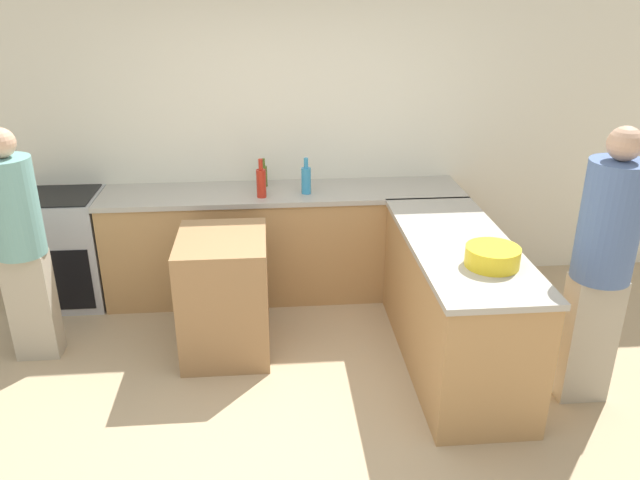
# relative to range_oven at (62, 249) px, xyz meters

# --- Properties ---
(ground_plane) EXTENTS (14.00, 14.00, 0.00)m
(ground_plane) POSITION_rel_range_oven_xyz_m (1.86, -1.80, -0.47)
(ground_plane) COLOR tan
(wall_back) EXTENTS (8.00, 0.06, 2.70)m
(wall_back) POSITION_rel_range_oven_xyz_m (1.86, 0.33, 0.88)
(wall_back) COLOR silver
(wall_back) RESTS_ON ground_plane
(counter_back) EXTENTS (3.00, 0.63, 0.94)m
(counter_back) POSITION_rel_range_oven_xyz_m (1.86, 0.00, -0.00)
(counter_back) COLOR tan
(counter_back) RESTS_ON ground_plane
(counter_peninsula) EXTENTS (0.69, 1.81, 0.94)m
(counter_peninsula) POSITION_rel_range_oven_xyz_m (3.02, -1.19, -0.00)
(counter_peninsula) COLOR tan
(counter_peninsula) RESTS_ON ground_plane
(range_oven) EXTENTS (0.71, 0.60, 0.95)m
(range_oven) POSITION_rel_range_oven_xyz_m (0.00, 0.00, 0.00)
(range_oven) COLOR #ADADB2
(range_oven) RESTS_ON ground_plane
(island_table) EXTENTS (0.62, 0.73, 0.90)m
(island_table) POSITION_rel_range_oven_xyz_m (1.40, -0.88, -0.02)
(island_table) COLOR #997047
(island_table) RESTS_ON ground_plane
(mixing_bowl) EXTENTS (0.33, 0.33, 0.12)m
(mixing_bowl) POSITION_rel_range_oven_xyz_m (3.10, -1.57, 0.53)
(mixing_bowl) COLOR yellow
(mixing_bowl) RESTS_ON counter_peninsula
(olive_oil_bottle) EXTENTS (0.06, 0.06, 0.24)m
(olive_oil_bottle) POSITION_rel_range_oven_xyz_m (1.71, 0.13, 0.56)
(olive_oil_bottle) COLOR #475B1E
(olive_oil_bottle) RESTS_ON counter_back
(dish_soap_bottle) EXTENTS (0.08, 0.08, 0.30)m
(dish_soap_bottle) POSITION_rel_range_oven_xyz_m (2.05, -0.09, 0.58)
(dish_soap_bottle) COLOR #338CBF
(dish_soap_bottle) RESTS_ON counter_back
(hot_sauce_bottle) EXTENTS (0.08, 0.08, 0.32)m
(hot_sauce_bottle) POSITION_rel_range_oven_xyz_m (1.69, -0.15, 0.59)
(hot_sauce_bottle) COLOR red
(hot_sauce_bottle) RESTS_ON counter_back
(person_by_range) EXTENTS (0.34, 0.34, 1.70)m
(person_by_range) POSITION_rel_range_oven_xyz_m (0.03, -0.85, 0.45)
(person_by_range) COLOR #ADA38E
(person_by_range) RESTS_ON ground_plane
(person_at_peninsula) EXTENTS (0.35, 0.35, 1.81)m
(person_at_peninsula) POSITION_rel_range_oven_xyz_m (3.76, -1.65, 0.51)
(person_at_peninsula) COLOR #ADA38E
(person_at_peninsula) RESTS_ON ground_plane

